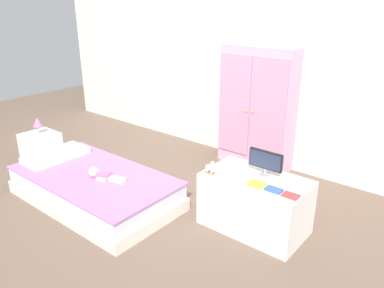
{
  "coord_description": "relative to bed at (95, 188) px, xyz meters",
  "views": [
    {
      "loc": [
        2.3,
        -2.25,
        1.86
      ],
      "look_at": [
        0.24,
        0.29,
        0.59
      ],
      "focal_mm": 35.25,
      "sensor_mm": 36.0,
      "label": 1
    }
  ],
  "objects": [
    {
      "name": "ground_plane",
      "position": [
        0.48,
        0.32,
        -0.15
      ],
      "size": [
        10.0,
        10.0,
        0.02
      ],
      "primitive_type": "cube",
      "color": "brown"
    },
    {
      "name": "back_wall",
      "position": [
        0.48,
        1.9,
        1.21
      ],
      "size": [
        6.4,
        0.05,
        2.7
      ],
      "primitive_type": "cube",
      "color": "silver",
      "rests_on": "ground_plane"
    },
    {
      "name": "bed",
      "position": [
        0.0,
        0.0,
        0.0
      ],
      "size": [
        1.65,
        0.89,
        0.29
      ],
      "color": "silver",
      "rests_on": "ground_plane"
    },
    {
      "name": "pillow",
      "position": [
        -0.63,
        -0.0,
        0.18
      ],
      "size": [
        0.32,
        0.64,
        0.06
      ],
      "primitive_type": "cube",
      "color": "silver",
      "rests_on": "bed"
    },
    {
      "name": "doll",
      "position": [
        0.12,
        -0.0,
        0.18
      ],
      "size": [
        0.39,
        0.17,
        0.1
      ],
      "color": "#D6668E",
      "rests_on": "bed"
    },
    {
      "name": "nightstand",
      "position": [
        -1.1,
        0.1,
        0.07
      ],
      "size": [
        0.36,
        0.36,
        0.42
      ],
      "primitive_type": "cube",
      "color": "white",
      "rests_on": "ground_plane"
    },
    {
      "name": "table_lamp",
      "position": [
        -1.1,
        0.1,
        0.41
      ],
      "size": [
        0.11,
        0.11,
        0.19
      ],
      "color": "#B7B2AD",
      "rests_on": "nightstand"
    },
    {
      "name": "wardrobe",
      "position": [
        0.76,
        1.72,
        0.55
      ],
      "size": [
        0.86,
        0.3,
        1.38
      ],
      "color": "#E599BC",
      "rests_on": "ground_plane"
    },
    {
      "name": "tv_stand",
      "position": [
        1.44,
        0.57,
        0.1
      ],
      "size": [
        0.86,
        0.5,
        0.48
      ],
      "primitive_type": "cube",
      "color": "silver",
      "rests_on": "ground_plane"
    },
    {
      "name": "tv_monitor",
      "position": [
        1.46,
        0.66,
        0.46
      ],
      "size": [
        0.3,
        0.1,
        0.22
      ],
      "color": "#99999E",
      "rests_on": "tv_stand"
    },
    {
      "name": "rocking_horse_toy",
      "position": [
        1.09,
        0.4,
        0.39
      ],
      "size": [
        0.1,
        0.04,
        0.12
      ],
      "color": "#8E6642",
      "rests_on": "tv_stand"
    },
    {
      "name": "book_yellow",
      "position": [
        1.5,
        0.46,
        0.34
      ],
      "size": [
        0.14,
        0.11,
        0.01
      ],
      "primitive_type": "cube",
      "color": "gold",
      "rests_on": "tv_stand"
    },
    {
      "name": "book_blue",
      "position": [
        1.65,
        0.46,
        0.34
      ],
      "size": [
        0.13,
        0.08,
        0.02
      ],
      "primitive_type": "cube",
      "color": "blue",
      "rests_on": "tv_stand"
    },
    {
      "name": "book_red",
      "position": [
        1.79,
        0.46,
        0.34
      ],
      "size": [
        0.12,
        0.09,
        0.01
      ],
      "primitive_type": "cube",
      "color": "#CC3838",
      "rests_on": "tv_stand"
    }
  ]
}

